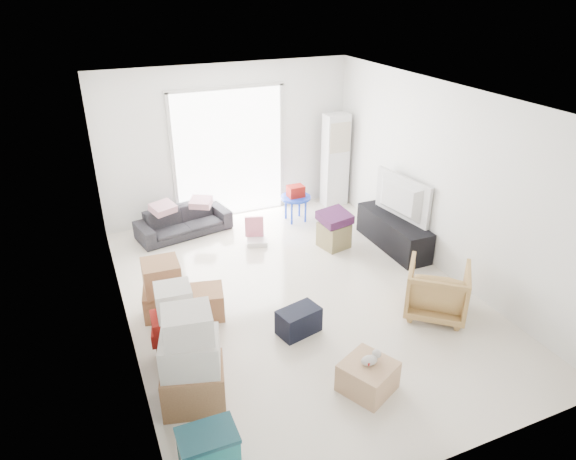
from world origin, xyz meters
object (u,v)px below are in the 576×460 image
at_px(ac_tower, 335,160).
at_px(armchair, 437,288).
at_px(sofa, 183,217).
at_px(storage_bins, 209,458).
at_px(ottoman, 334,235).
at_px(tv_console, 393,232).
at_px(kids_table, 296,196).
at_px(television, 395,214).
at_px(wood_crate, 368,376).

distance_m(ac_tower, armchair, 3.80).
bearing_deg(sofa, storage_bins, -111.67).
bearing_deg(sofa, ottoman, -45.19).
xyz_separation_m(ac_tower, armchair, (-0.48, -3.73, -0.49)).
relative_size(tv_console, armchair, 1.99).
bearing_deg(ac_tower, tv_console, -88.53).
height_order(ac_tower, kids_table, ac_tower).
bearing_deg(armchair, sofa, -15.05).
bearing_deg(kids_table, television, -56.06).
xyz_separation_m(tv_console, sofa, (-3.01, 1.80, 0.05)).
xyz_separation_m(ac_tower, kids_table, (-0.99, -0.41, -0.40)).
bearing_deg(storage_bins, wood_crate, 13.31).
relative_size(television, storage_bins, 2.06).
distance_m(armchair, wood_crate, 1.77).
bearing_deg(ac_tower, kids_table, -157.58).
distance_m(storage_bins, wood_crate, 1.89).
distance_m(television, kids_table, 1.87).
height_order(sofa, ottoman, sofa).
distance_m(armchair, storage_bins, 3.61).
height_order(armchair, ottoman, armchair).
relative_size(sofa, kids_table, 2.37).
distance_m(television, sofa, 3.52).
distance_m(ac_tower, kids_table, 1.14).
height_order(tv_console, television, television).
bearing_deg(wood_crate, storage_bins, -166.69).
relative_size(armchair, storage_bins, 1.34).
relative_size(ottoman, wood_crate, 0.83).
relative_size(kids_table, wood_crate, 1.32).
xyz_separation_m(ottoman, wood_crate, (-1.19, -3.01, -0.04)).
bearing_deg(armchair, ottoman, -40.51).
bearing_deg(kids_table, ottoman, -82.31).
xyz_separation_m(sofa, storage_bins, (-0.89, -4.87, -0.02)).
relative_size(television, wood_crate, 2.35).
bearing_deg(tv_console, television, 0.00).
distance_m(ac_tower, sofa, 3.02).
bearing_deg(ottoman, television, -23.00).
xyz_separation_m(storage_bins, wood_crate, (1.83, 0.43, -0.12)).
xyz_separation_m(tv_console, wood_crate, (-2.07, -2.64, -0.09)).
relative_size(armchair, kids_table, 1.16).
xyz_separation_m(storage_bins, ottoman, (3.02, 3.44, -0.08)).
height_order(television, ottoman, television).
distance_m(ottoman, wood_crate, 3.24).
relative_size(ac_tower, storage_bins, 3.06).
bearing_deg(wood_crate, tv_console, 51.88).
bearing_deg(sofa, television, -42.24).
height_order(ac_tower, storage_bins, ac_tower).
bearing_deg(kids_table, wood_crate, -103.82).
bearing_deg(tv_console, sofa, 149.07).
height_order(ac_tower, tv_console, ac_tower).
xyz_separation_m(ac_tower, television, (0.05, -1.95, -0.29)).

